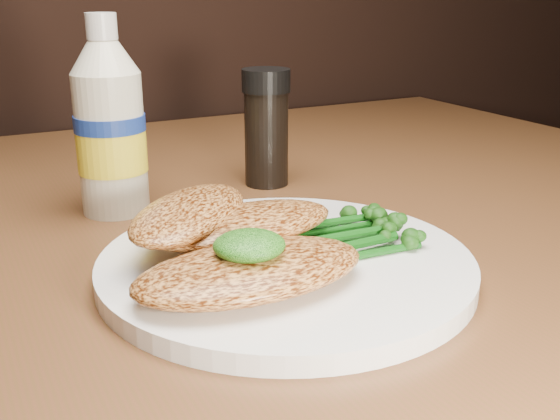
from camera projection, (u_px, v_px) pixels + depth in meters
plate at (286, 264)px, 0.45m from camera, size 0.26×0.26×0.01m
chicken_front at (251, 270)px, 0.39m from camera, size 0.15×0.08×0.02m
chicken_mid at (245, 224)px, 0.45m from camera, size 0.14×0.08×0.02m
chicken_back at (189, 213)px, 0.45m from camera, size 0.13×0.14×0.02m
pesto_front at (249, 245)px, 0.39m from camera, size 0.05×0.05×0.02m
broccolini_bundle at (336, 231)px, 0.46m from camera, size 0.14×0.12×0.02m
mayo_bottle at (109, 116)px, 0.55m from camera, size 0.06×0.06×0.17m
pepper_grinder at (266, 128)px, 0.63m from camera, size 0.06×0.06×0.11m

